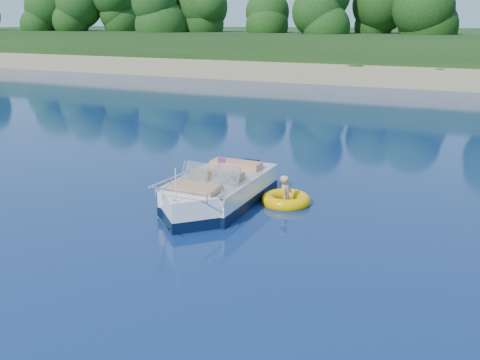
% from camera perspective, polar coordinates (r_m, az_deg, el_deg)
% --- Properties ---
extents(ground, '(160.00, 160.00, 0.00)m').
position_cam_1_polar(ground, '(12.49, -0.99, -7.90)').
color(ground, '#0B1C4D').
rests_on(ground, ground).
extents(shoreline, '(170.00, 59.00, 6.00)m').
position_cam_1_polar(shoreline, '(74.22, 22.19, 12.18)').
color(shoreline, tan).
rests_on(shoreline, ground).
extents(treeline, '(150.00, 7.12, 8.19)m').
position_cam_1_polar(treeline, '(51.42, 20.84, 15.99)').
color(treeline, black).
rests_on(treeline, ground).
extents(motorboat, '(2.13, 5.74, 1.91)m').
position_cam_1_polar(motorboat, '(15.47, -2.58, -1.53)').
color(motorboat, white).
rests_on(motorboat, ground).
extents(tow_tube, '(1.77, 1.77, 0.39)m').
position_cam_1_polar(tow_tube, '(15.86, 4.94, -2.15)').
color(tow_tube, '#FEB800').
rests_on(tow_tube, ground).
extents(boy, '(0.34, 0.74, 1.45)m').
position_cam_1_polar(boy, '(15.80, 4.97, -2.61)').
color(boy, tan).
rests_on(boy, ground).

